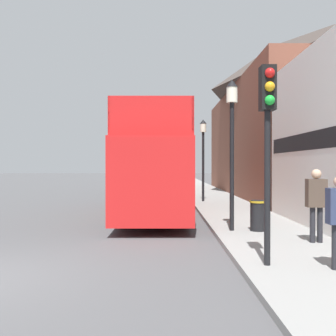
{
  "coord_description": "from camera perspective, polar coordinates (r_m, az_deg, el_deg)",
  "views": [
    {
      "loc": [
        3.72,
        -6.95,
        2.06
      ],
      "look_at": [
        3.86,
        10.78,
        1.93
      ],
      "focal_mm": 42.0,
      "sensor_mm": 36.0,
      "label": 1
    }
  ],
  "objects": [
    {
      "name": "tour_bus",
      "position": [
        16.33,
        -1.76,
        -0.27
      ],
      "size": [
        2.59,
        10.58,
        4.07
      ],
      "rotation": [
        0.0,
        0.0,
        -0.01
      ],
      "color": "red",
      "rests_on": "ground_plane"
    },
    {
      "name": "parked_car_ahead_of_bus",
      "position": [
        24.06,
        0.31,
        -2.94
      ],
      "size": [
        1.92,
        4.25,
        1.38
      ],
      "rotation": [
        0.0,
        0.0,
        0.04
      ],
      "color": "black",
      "rests_on": "ground_plane"
    },
    {
      "name": "sidewalk",
      "position": [
        25.19,
        6.23,
        -4.11
      ],
      "size": [
        2.98,
        108.0,
        0.14
      ],
      "color": "gray",
      "rests_on": "ground_plane"
    },
    {
      "name": "litter_bin",
      "position": [
        11.84,
        12.91,
        -6.6
      ],
      "size": [
        0.48,
        0.48,
        0.89
      ],
      "color": "black",
      "rests_on": "sidewalk"
    },
    {
      "name": "brick_terrace_rear",
      "position": [
        28.05,
        14.98,
        6.68
      ],
      "size": [
        6.0,
        20.45,
        10.25
      ],
      "color": "brown",
      "rests_on": "ground_plane"
    },
    {
      "name": "lamp_post_second",
      "position": [
        20.99,
        5.13,
        3.43
      ],
      "size": [
        0.35,
        0.35,
        4.35
      ],
      "color": "black",
      "rests_on": "sidewalk"
    },
    {
      "name": "lamp_post_nearest",
      "position": [
        11.73,
        9.26,
        6.05
      ],
      "size": [
        0.35,
        0.35,
        4.43
      ],
      "color": "black",
      "rests_on": "sidewalk"
    },
    {
      "name": "pedestrian_second",
      "position": [
        10.42,
        20.72,
        -4.14
      ],
      "size": [
        0.48,
        0.26,
        1.82
      ],
      "color": "#232328",
      "rests_on": "sidewalk"
    },
    {
      "name": "traffic_signal",
      "position": [
        7.79,
        14.28,
        6.86
      ],
      "size": [
        0.28,
        0.42,
        3.82
      ],
      "color": "black",
      "rests_on": "sidewalk"
    },
    {
      "name": "ground_plane",
      "position": [
        28.27,
        -8.03,
        -3.76
      ],
      "size": [
        144.0,
        144.0,
        0.0
      ],
      "primitive_type": "plane",
      "color": "#4C4C4F"
    }
  ]
}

